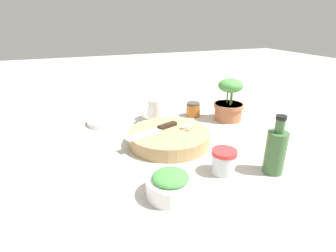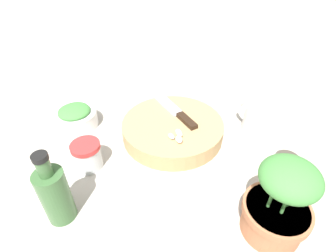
% 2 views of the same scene
% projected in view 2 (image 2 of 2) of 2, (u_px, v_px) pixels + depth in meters
% --- Properties ---
extents(ground_plane, '(5.00, 5.00, 0.00)m').
position_uv_depth(ground_plane, '(166.00, 145.00, 0.74)').
color(ground_plane, '#B2ADA3').
extents(cutting_board, '(0.29, 0.29, 0.05)m').
position_uv_depth(cutting_board, '(173.00, 129.00, 0.76)').
color(cutting_board, tan).
rests_on(cutting_board, ground_plane).
extents(chef_knife, '(0.10, 0.21, 0.01)m').
position_uv_depth(chef_knife, '(176.00, 112.00, 0.78)').
color(chef_knife, black).
rests_on(chef_knife, cutting_board).
extents(garlic_cloves, '(0.04, 0.06, 0.02)m').
position_uv_depth(garlic_cloves, '(177.00, 136.00, 0.69)').
color(garlic_cloves, silver).
rests_on(garlic_cloves, cutting_board).
extents(herb_bowl, '(0.13, 0.13, 0.07)m').
position_uv_depth(herb_bowl, '(76.00, 117.00, 0.80)').
color(herb_bowl, white).
rests_on(herb_bowl, ground_plane).
extents(spice_jar, '(0.07, 0.07, 0.07)m').
position_uv_depth(spice_jar, '(87.00, 155.00, 0.66)').
color(spice_jar, silver).
rests_on(spice_jar, ground_plane).
extents(coffee_mug, '(0.09, 0.12, 0.10)m').
position_uv_depth(coffee_mug, '(257.00, 119.00, 0.76)').
color(coffee_mug, white).
rests_on(coffee_mug, ground_plane).
extents(plate_stack, '(0.17, 0.17, 0.02)m').
position_uv_depth(plate_stack, '(239.00, 93.00, 0.95)').
color(plate_stack, white).
rests_on(plate_stack, ground_plane).
extents(honey_jar, '(0.06, 0.06, 0.06)m').
position_uv_depth(honey_jar, '(284.00, 168.00, 0.63)').
color(honey_jar, '#B26023').
rests_on(honey_jar, ground_plane).
extents(oil_bottle, '(0.06, 0.06, 0.18)m').
position_uv_depth(oil_bottle, '(55.00, 194.00, 0.52)').
color(oil_bottle, '#3D6638').
rests_on(oil_bottle, ground_plane).
extents(potted_herb, '(0.13, 0.13, 0.19)m').
position_uv_depth(potted_herb, '(279.00, 205.00, 0.49)').
color(potted_herb, '#B26B47').
rests_on(potted_herb, ground_plane).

